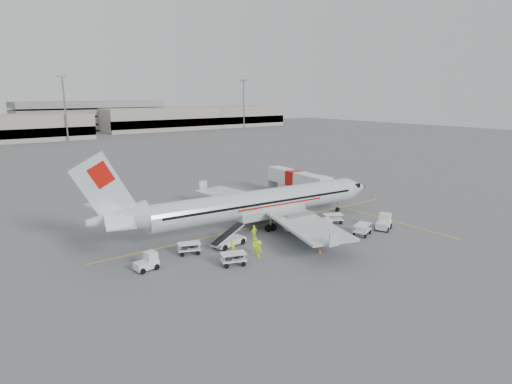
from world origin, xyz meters
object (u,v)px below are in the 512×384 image
Objects in this scene: belt_loader at (229,234)px; tug_aft at (146,262)px; tug_mid at (324,225)px; aircraft at (261,185)px; tug_fore at (384,222)px; jet_bridge at (294,183)px.

belt_loader is 2.33× the size of tug_aft.
tug_aft is (-21.65, 1.61, 0.07)m from tug_mid.
tug_aft is at bearing -165.93° from tug_mid.
tug_fore is (11.10, -9.94, -4.24)m from aircraft.
jet_bridge is 19.81m from tug_fore.
jet_bridge reaches higher than tug_aft.
tug_fore is 1.25× the size of tug_mid.
belt_loader reaches higher than tug_mid.
tug_fore reaches higher than tug_mid.
aircraft is at bearing 148.03° from tug_mid.
belt_loader is at bearing -148.38° from aircraft.
belt_loader reaches higher than tug_fore.
aircraft is 8.92m from tug_mid.
belt_loader is (-21.09, -13.11, -0.71)m from jet_bridge.
tug_mid is at bearing -22.44° from belt_loader.
jet_bridge is 8.03× the size of tug_mid.
tug_mid is at bearing 123.09° from tug_fore.
tug_fore is at bearing -18.05° from tug_aft.
tug_mid is at bearing -10.94° from tug_aft.
aircraft is 7.54× the size of belt_loader.
aircraft is 15.49m from tug_fore.
aircraft is at bearing -142.05° from jet_bridge.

